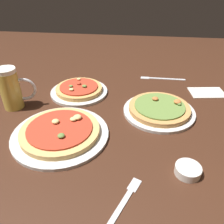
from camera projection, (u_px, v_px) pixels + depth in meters
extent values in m
cube|color=#3D2114|center=(112.00, 119.00, 0.91)|extent=(2.40, 2.40, 0.03)
cylinder|color=silver|center=(61.00, 134.00, 0.80)|extent=(0.34, 0.34, 0.01)
cylinder|color=tan|center=(60.00, 131.00, 0.79)|extent=(0.27, 0.27, 0.02)
cylinder|color=#B73823|center=(60.00, 128.00, 0.79)|extent=(0.23, 0.23, 0.01)
ellipsoid|color=#DBC67A|center=(55.00, 121.00, 0.80)|extent=(0.03, 0.03, 0.01)
ellipsoid|color=#DBC67A|center=(77.00, 117.00, 0.82)|extent=(0.03, 0.03, 0.01)
ellipsoid|color=#DBC67A|center=(73.00, 119.00, 0.82)|extent=(0.02, 0.02, 0.01)
ellipsoid|color=olive|center=(61.00, 136.00, 0.74)|extent=(0.02, 0.02, 0.01)
cylinder|color=silver|center=(79.00, 92.00, 1.06)|extent=(0.26, 0.26, 0.01)
cylinder|color=tan|center=(79.00, 89.00, 1.06)|extent=(0.21, 0.21, 0.02)
cylinder|color=#B73823|center=(79.00, 87.00, 1.05)|extent=(0.17, 0.17, 0.01)
ellipsoid|color=#DBC67A|center=(79.00, 79.00, 1.10)|extent=(0.02, 0.02, 0.01)
ellipsoid|color=olive|center=(84.00, 86.00, 1.04)|extent=(0.02, 0.02, 0.01)
ellipsoid|color=olive|center=(71.00, 86.00, 1.04)|extent=(0.02, 0.02, 0.01)
ellipsoid|color=#DBC67A|center=(71.00, 89.00, 1.01)|extent=(0.02, 0.02, 0.01)
ellipsoid|color=#B73823|center=(79.00, 83.00, 1.06)|extent=(0.02, 0.02, 0.01)
cylinder|color=silver|center=(159.00, 111.00, 0.92)|extent=(0.29, 0.29, 0.01)
cylinder|color=tan|center=(159.00, 108.00, 0.92)|extent=(0.24, 0.24, 0.02)
cylinder|color=olive|center=(160.00, 106.00, 0.91)|extent=(0.20, 0.20, 0.01)
ellipsoid|color=#DBC67A|center=(177.00, 101.00, 0.92)|extent=(0.02, 0.02, 0.01)
ellipsoid|color=olive|center=(179.00, 104.00, 0.91)|extent=(0.02, 0.02, 0.01)
ellipsoid|color=#C67038|center=(155.00, 99.00, 0.94)|extent=(0.03, 0.03, 0.01)
ellipsoid|color=#C67038|center=(177.00, 102.00, 0.92)|extent=(0.03, 0.03, 0.01)
cylinder|color=gold|center=(10.00, 90.00, 0.92)|extent=(0.08, 0.08, 0.16)
cylinder|color=white|center=(5.00, 71.00, 0.88)|extent=(0.08, 0.08, 0.02)
torus|color=silver|center=(24.00, 89.00, 0.93)|extent=(0.10, 0.04, 0.10)
cylinder|color=silver|center=(188.00, 170.00, 0.65)|extent=(0.07, 0.07, 0.03)
cube|color=silver|center=(207.00, 92.00, 1.06)|extent=(0.17, 0.12, 0.01)
cube|color=silver|center=(166.00, 79.00, 1.19)|extent=(0.19, 0.02, 0.01)
cube|color=silver|center=(145.00, 77.00, 1.20)|extent=(0.04, 0.03, 0.00)
cube|color=silver|center=(114.00, 217.00, 0.54)|extent=(0.09, 0.18, 0.01)
cube|color=silver|center=(134.00, 184.00, 0.62)|extent=(0.04, 0.05, 0.00)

